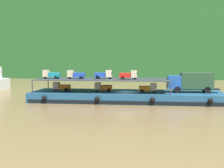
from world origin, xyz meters
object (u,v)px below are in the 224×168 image
at_px(mini_truck_lower_stern, 61,86).
at_px(mini_truck_lower_aft, 103,87).
at_px(mini_truck_lower_mid, 148,88).
at_px(mini_truck_upper_bow, 129,75).
at_px(cargo_barge, 127,96).
at_px(mini_truck_upper_mid, 76,75).
at_px(mini_truck_upper_stern, 51,74).
at_px(mini_truck_upper_fore, 104,74).
at_px(covered_lorry, 191,82).

bearing_deg(mini_truck_lower_stern, mini_truck_lower_aft, 0.34).
bearing_deg(mini_truck_lower_mid, mini_truck_upper_bow, 175.34).
bearing_deg(cargo_barge, mini_truck_lower_mid, -9.03).
height_order(mini_truck_lower_stern, mini_truck_upper_bow, mini_truck_upper_bow).
relative_size(mini_truck_lower_aft, mini_truck_upper_mid, 1.00).
bearing_deg(mini_truck_upper_stern, mini_truck_lower_aft, 3.28).
distance_m(cargo_barge, mini_truck_lower_stern, 10.82).
relative_size(mini_truck_upper_mid, mini_truck_upper_bow, 0.99).
height_order(mini_truck_lower_aft, mini_truck_lower_mid, same).
relative_size(mini_truck_lower_stern, mini_truck_upper_fore, 1.01).
distance_m(mini_truck_lower_mid, mini_truck_upper_bow, 3.64).
xyz_separation_m(mini_truck_upper_mid, mini_truck_upper_fore, (4.48, 0.69, 0.00)).
relative_size(cargo_barge, mini_truck_lower_stern, 10.80).
height_order(mini_truck_lower_stern, mini_truck_upper_fore, mini_truck_upper_fore).
distance_m(covered_lorry, mini_truck_upper_bow, 9.76).
bearing_deg(mini_truck_upper_mid, cargo_barge, 2.05).
bearing_deg(mini_truck_upper_mid, mini_truck_lower_stern, 168.52).
distance_m(mini_truck_upper_stern, mini_truck_upper_mid, 4.10).
relative_size(mini_truck_upper_fore, mini_truck_upper_bow, 0.99).
bearing_deg(mini_truck_upper_mid, mini_truck_lower_mid, -1.21).
bearing_deg(mini_truck_upper_bow, mini_truck_upper_mid, -179.98).
distance_m(cargo_barge, mini_truck_upper_bow, 3.47).
height_order(covered_lorry, mini_truck_lower_aft, covered_lorry).
bearing_deg(mini_truck_lower_mid, mini_truck_lower_stern, 176.92).
xyz_separation_m(mini_truck_upper_stern, mini_truck_upper_bow, (12.62, -0.07, 0.00)).
xyz_separation_m(mini_truck_upper_stern, mini_truck_upper_fore, (8.57, 0.61, 0.00)).
xyz_separation_m(mini_truck_upper_fore, mini_truck_upper_bow, (4.05, -0.68, 0.00)).
bearing_deg(mini_truck_upper_fore, mini_truck_upper_stern, -175.90).
distance_m(covered_lorry, mini_truck_lower_aft, 13.89).
xyz_separation_m(covered_lorry, mini_truck_upper_bow, (-9.69, -0.48, 1.00)).
height_order(mini_truck_upper_mid, mini_truck_upper_bow, same).
bearing_deg(mini_truck_upper_fore, mini_truck_lower_aft, -130.79).
height_order(covered_lorry, mini_truck_upper_fore, mini_truck_upper_fore).
height_order(mini_truck_lower_aft, mini_truck_upper_fore, mini_truck_upper_fore).
bearing_deg(mini_truck_lower_mid, mini_truck_upper_fore, 172.51).
distance_m(mini_truck_upper_mid, mini_truck_upper_fore, 4.53).
bearing_deg(mini_truck_lower_mid, mini_truck_upper_mid, 178.79).
xyz_separation_m(mini_truck_lower_stern, mini_truck_upper_mid, (2.54, -0.52, 2.00)).
bearing_deg(cargo_barge, covered_lorry, 1.10).
bearing_deg(mini_truck_upper_bow, mini_truck_lower_stern, 177.35).
bearing_deg(mini_truck_lower_aft, cargo_barge, -3.96).
relative_size(covered_lorry, mini_truck_lower_aft, 2.84).
bearing_deg(covered_lorry, mini_truck_upper_bow, -177.15).
bearing_deg(mini_truck_lower_stern, covered_lorry, -0.08).
relative_size(mini_truck_upper_mid, mini_truck_upper_fore, 1.00).
xyz_separation_m(mini_truck_lower_stern, mini_truck_lower_aft, (6.90, 0.04, 0.00)).
distance_m(mini_truck_lower_stern, mini_truck_upper_fore, 7.30).
relative_size(mini_truck_lower_mid, mini_truck_upper_mid, 1.01).
xyz_separation_m(covered_lorry, mini_truck_upper_stern, (-22.32, -0.41, 1.00)).
height_order(cargo_barge, covered_lorry, covered_lorry).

